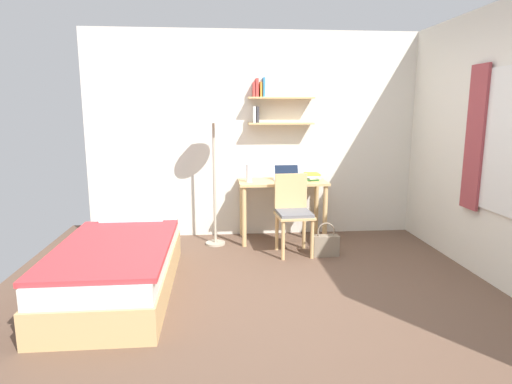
{
  "coord_description": "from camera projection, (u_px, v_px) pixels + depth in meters",
  "views": [
    {
      "loc": [
        -0.56,
        -3.52,
        1.62
      ],
      "look_at": [
        -0.2,
        0.51,
        0.85
      ],
      "focal_mm": 30.2,
      "sensor_mm": 36.0,
      "label": 1
    }
  ],
  "objects": [
    {
      "name": "ground_plane",
      "position": [
        284.0,
        297.0,
        3.8
      ],
      "size": [
        5.28,
        5.28,
        0.0
      ],
      "primitive_type": "plane",
      "color": "brown"
    },
    {
      "name": "wall_back",
      "position": [
        261.0,
        135.0,
        5.53
      ],
      "size": [
        4.4,
        0.27,
        2.6
      ],
      "color": "silver",
      "rests_on": "ground_plane"
    },
    {
      "name": "bed",
      "position": [
        119.0,
        266.0,
        3.89
      ],
      "size": [
        0.95,
        1.98,
        0.54
      ],
      "color": "tan",
      "rests_on": "ground_plane"
    },
    {
      "name": "desk",
      "position": [
        282.0,
        192.0,
        5.37
      ],
      "size": [
        1.08,
        0.57,
        0.76
      ],
      "color": "tan",
      "rests_on": "ground_plane"
    },
    {
      "name": "desk_chair",
      "position": [
        293.0,
        210.0,
        4.9
      ],
      "size": [
        0.42,
        0.44,
        0.9
      ],
      "color": "tan",
      "rests_on": "ground_plane"
    },
    {
      "name": "standing_lamp",
      "position": [
        213.0,
        121.0,
        5.01
      ],
      "size": [
        0.39,
        0.39,
        1.7
      ],
      "color": "#B2A893",
      "rests_on": "ground_plane"
    },
    {
      "name": "laptop",
      "position": [
        287.0,
        176.0,
        5.36
      ],
      "size": [
        0.33,
        0.22,
        0.2
      ],
      "color": "#B7BABF",
      "rests_on": "desk"
    },
    {
      "name": "water_bottle",
      "position": [
        249.0,
        173.0,
        5.22
      ],
      "size": [
        0.07,
        0.07,
        0.21
      ],
      "primitive_type": "cylinder",
      "color": "silver",
      "rests_on": "desk"
    },
    {
      "name": "book_stack",
      "position": [
        312.0,
        177.0,
        5.38
      ],
      "size": [
        0.19,
        0.26,
        0.09
      ],
      "color": "#4CA856",
      "rests_on": "desk"
    },
    {
      "name": "handbag",
      "position": [
        326.0,
        245.0,
        4.85
      ],
      "size": [
        0.29,
        0.12,
        0.39
      ],
      "color": "gray",
      "rests_on": "ground_plane"
    }
  ]
}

